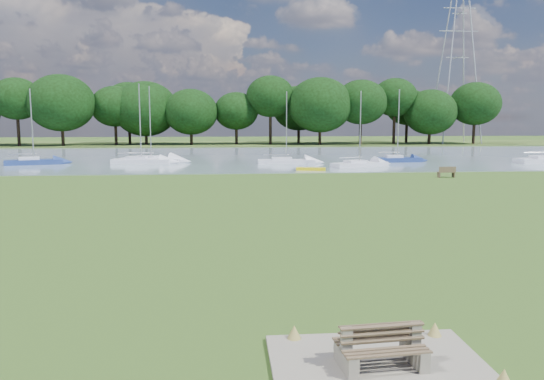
{
  "coord_description": "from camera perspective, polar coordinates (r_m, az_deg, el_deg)",
  "views": [
    {
      "loc": [
        -2.9,
        -23.46,
        4.86
      ],
      "look_at": [
        -1.09,
        -2.0,
        1.89
      ],
      "focal_mm": 35.0,
      "sensor_mm": 36.0,
      "label": 1
    }
  ],
  "objects": [
    {
      "name": "ground",
      "position": [
        24.13,
        2.17,
        -3.77
      ],
      "size": [
        220.0,
        220.0,
        0.0
      ],
      "primitive_type": "plane",
      "color": "#51602A"
    },
    {
      "name": "bench_pair",
      "position": [
        10.83,
        11.62,
        -16.27
      ],
      "size": [
        1.75,
        1.13,
        0.9
      ],
      "rotation": [
        0.0,
        0.0,
        0.09
      ],
      "color": "gray",
      "rests_on": "concrete_pad"
    },
    {
      "name": "sailboat_8",
      "position": [
        58.8,
        13.27,
        3.4
      ],
      "size": [
        5.17,
        1.6,
        7.73
      ],
      "rotation": [
        0.0,
        0.0,
        0.03
      ],
      "color": "navy",
      "rests_on": "river"
    },
    {
      "name": "tree_line",
      "position": [
        92.03,
        -11.22,
        9.15
      ],
      "size": [
        117.73,
        9.94,
        12.03
      ],
      "color": "black",
      "rests_on": "far_bank"
    },
    {
      "name": "sailboat_4",
      "position": [
        58.39,
        -12.93,
        3.33
      ],
      "size": [
        6.98,
        3.57,
        8.05
      ],
      "rotation": [
        0.0,
        0.0,
        -0.26
      ],
      "color": "silver",
      "rests_on": "river"
    },
    {
      "name": "concrete_pad",
      "position": [
        11.0,
        11.55,
        -18.24
      ],
      "size": [
        4.2,
        3.2,
        0.1
      ],
      "primitive_type": "cube",
      "color": "gray",
      "rests_on": "ground"
    },
    {
      "name": "kayak",
      "position": [
        48.29,
        4.2,
        2.27
      ],
      "size": [
        2.74,
        1.21,
        0.27
      ],
      "primitive_type": "cube",
      "rotation": [
        0.0,
        0.0,
        -0.23
      ],
      "color": "yellow",
      "rests_on": "river"
    },
    {
      "name": "sailboat_6",
      "position": [
        59.4,
        -24.29,
        2.97
      ],
      "size": [
        5.74,
        3.19,
        7.65
      ],
      "rotation": [
        0.0,
        0.0,
        0.32
      ],
      "color": "navy",
      "rests_on": "river"
    },
    {
      "name": "pylon",
      "position": [
        103.24,
        19.45,
        15.99
      ],
      "size": [
        7.05,
        4.94,
        32.39
      ],
      "color": "#AAADB1",
      "rests_on": "far_bank"
    },
    {
      "name": "sailboat_0",
      "position": [
        56.75,
        -13.95,
        3.23
      ],
      "size": [
        6.12,
        2.14,
        8.19
      ],
      "rotation": [
        0.0,
        0.0,
        -0.08
      ],
      "color": "silver",
      "rests_on": "river"
    },
    {
      "name": "sailboat_1",
      "position": [
        52.43,
        9.33,
        2.91
      ],
      "size": [
        6.03,
        3.83,
        7.3
      ],
      "rotation": [
        0.0,
        0.0,
        0.41
      ],
      "color": "silver",
      "rests_on": "river"
    },
    {
      "name": "sailboat_2",
      "position": [
        55.28,
        1.49,
        3.26
      ],
      "size": [
        5.95,
        1.86,
        7.43
      ],
      "rotation": [
        0.0,
        0.0,
        -0.04
      ],
      "color": "silver",
      "rests_on": "river"
    },
    {
      "name": "riverbank_bench",
      "position": [
        45.12,
        18.27,
        1.85
      ],
      "size": [
        1.49,
        0.54,
        0.9
      ],
      "rotation": [
        0.0,
        0.0,
        0.07
      ],
      "color": "brown",
      "rests_on": "ground"
    },
    {
      "name": "far_bank",
      "position": [
        95.63,
        -3.1,
        4.92
      ],
      "size": [
        220.0,
        20.0,
        0.4
      ],
      "primitive_type": "cube",
      "color": "#4C6626",
      "rests_on": "ground"
    },
    {
      "name": "river",
      "position": [
        65.7,
        -2.29,
        3.6
      ],
      "size": [
        220.0,
        40.0,
        0.1
      ],
      "primitive_type": "cube",
      "color": "gray",
      "rests_on": "ground"
    }
  ]
}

